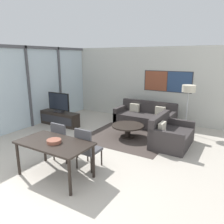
% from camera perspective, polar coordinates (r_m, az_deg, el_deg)
% --- Properties ---
extents(ground_plane, '(24.00, 24.00, 0.00)m').
position_cam_1_polar(ground_plane, '(4.44, -24.12, -20.46)').
color(ground_plane, beige).
extents(wall_back, '(7.43, 0.09, 2.80)m').
position_cam_1_polar(wall_back, '(8.66, 9.57, 7.22)').
color(wall_back, silver).
rests_on(wall_back, ground_plane).
extents(window_wall_left, '(0.07, 6.05, 2.80)m').
position_cam_1_polar(window_wall_left, '(8.13, -21.08, 6.93)').
color(window_wall_left, silver).
rests_on(window_wall_left, ground_plane).
extents(area_rug, '(2.48, 2.15, 0.01)m').
position_cam_1_polar(area_rug, '(6.89, 4.07, -6.48)').
color(area_rug, '#473D38').
rests_on(area_rug, ground_plane).
extents(tv_console, '(1.58, 0.40, 0.50)m').
position_cam_1_polar(tv_console, '(8.19, -13.52, -1.65)').
color(tv_console, black).
rests_on(tv_console, ground_plane).
extents(television, '(0.95, 0.20, 0.70)m').
position_cam_1_polar(television, '(8.05, -13.76, 2.39)').
color(television, '#2D2D33').
rests_on(television, tv_console).
extents(sofa_main, '(2.11, 0.94, 0.84)m').
position_cam_1_polar(sofa_main, '(8.05, 8.74, -1.50)').
color(sofa_main, '#383333').
rests_on(sofa_main, ground_plane).
extents(sofa_side, '(0.94, 1.40, 0.84)m').
position_cam_1_polar(sofa_side, '(6.41, 14.72, -5.96)').
color(sofa_side, '#383333').
rests_on(sofa_side, ground_plane).
extents(coffee_table, '(0.99, 0.99, 0.39)m').
position_cam_1_polar(coffee_table, '(6.79, 4.12, -4.19)').
color(coffee_table, black).
rests_on(coffee_table, ground_plane).
extents(dining_table, '(1.54, 0.84, 0.76)m').
position_cam_1_polar(dining_table, '(4.65, -14.82, -8.56)').
color(dining_table, black).
rests_on(dining_table, ground_plane).
extents(dining_chair_left, '(0.46, 0.46, 0.95)m').
position_cam_1_polar(dining_chair_left, '(5.35, -12.82, -7.17)').
color(dining_chair_left, '#4C4C51').
rests_on(dining_chair_left, ground_plane).
extents(dining_chair_centre, '(0.46, 0.46, 0.95)m').
position_cam_1_polar(dining_chair_centre, '(4.88, -6.66, -9.05)').
color(dining_chair_centre, '#4C4C51').
rests_on(dining_chair_centre, ground_plane).
extents(fruit_bowl, '(0.29, 0.29, 0.07)m').
position_cam_1_polar(fruit_bowl, '(4.57, -14.92, -7.33)').
color(fruit_bowl, '#995642').
rests_on(fruit_bowl, dining_table).
extents(floor_lamp, '(0.42, 0.42, 1.57)m').
position_cam_1_polar(floor_lamp, '(7.32, 19.36, 5.11)').
color(floor_lamp, '#2D2D33').
rests_on(floor_lamp, ground_plane).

